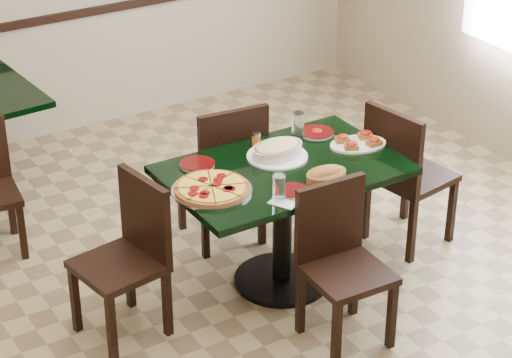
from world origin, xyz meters
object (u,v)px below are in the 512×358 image
main_table (283,196)px  chair_far (226,167)px  chair_near (339,255)px  chair_right (403,170)px  lasagna_casserole (277,150)px  bread_basket (326,176)px  bruschetta_platter (358,142)px  pepperoni_pizza (212,188)px  chair_left (130,249)px

main_table → chair_far: size_ratio=1.38×
chair_near → chair_right: chair_right is taller
chair_right → lasagna_casserole: bearing=70.6°
lasagna_casserole → chair_right: bearing=-13.5°
chair_near → bread_basket: 0.43m
main_table → bruschetta_platter: 0.55m
lasagna_casserole → bread_basket: size_ratio=1.46×
chair_near → chair_right: 1.00m
pepperoni_pizza → bruschetta_platter: bearing=2.3°
chair_near → pepperoni_pizza: (-0.46, 0.51, 0.29)m
bread_basket → chair_right: bearing=17.8°
main_table → chair_near: (-0.01, -0.55, -0.09)m
chair_near → pepperoni_pizza: 0.75m
lasagna_casserole → chair_left: bearing=179.8°
chair_left → lasagna_casserole: (0.94, 0.06, 0.31)m
chair_right → bruschetta_platter: 0.42m
chair_right → pepperoni_pizza: chair_right is taller
chair_right → chair_left: size_ratio=1.05×
chair_far → bread_basket: chair_far is taller
bread_basket → bruschetta_platter: (0.41, 0.27, -0.02)m
pepperoni_pizza → lasagna_casserole: bearing=17.0°
chair_right → lasagna_casserole: size_ratio=2.69×
pepperoni_pizza → main_table: bearing=4.6°
lasagna_casserole → bread_basket: bread_basket is taller
lasagna_casserole → bruschetta_platter: (0.47, -0.11, -0.02)m
chair_far → bread_basket: 0.87m
bread_basket → chair_near: bearing=-110.8°
main_table → bread_basket: bearing=-70.2°
chair_far → chair_left: 0.99m
chair_far → chair_near: size_ratio=1.08×
chair_right → main_table: bearing=78.8°
main_table → bruschetta_platter: size_ratio=3.42×
chair_far → lasagna_casserole: chair_far is taller
chair_far → chair_left: size_ratio=1.07×
bruschetta_platter → chair_left: bearing=-168.5°
pepperoni_pizza → lasagna_casserole: lasagna_casserole is taller
pepperoni_pizza → chair_left: bearing=168.4°
chair_left → chair_right: bearing=78.3°
chair_near → lasagna_casserole: 0.74m
chair_far → chair_left: bearing=35.4°
chair_near → bread_basket: size_ratio=3.69×
chair_right → lasagna_casserole: 0.86m
chair_left → pepperoni_pizza: size_ratio=2.06×
chair_right → chair_far: bearing=47.7°
bruschetta_platter → pepperoni_pizza: bearing=-164.1°
lasagna_casserole → bread_basket: 0.39m
main_table → bread_basket: 0.36m
lasagna_casserole → chair_far: bearing=97.0°
bread_basket → chair_left: bearing=161.6°
chair_right → chair_left: 1.75m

